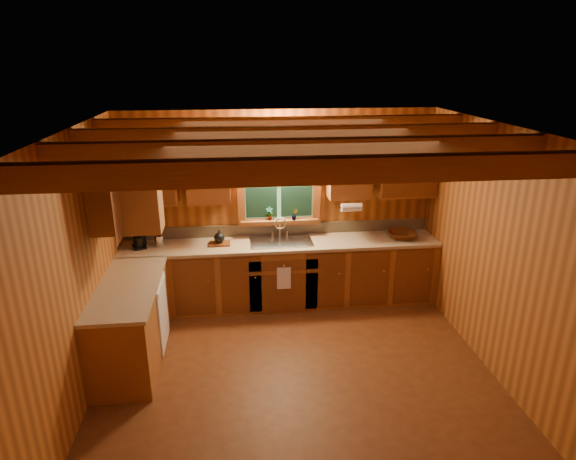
% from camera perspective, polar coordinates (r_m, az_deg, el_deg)
% --- Properties ---
extents(room, '(4.20, 4.20, 4.20)m').
position_cam_1_polar(room, '(4.81, 1.09, -3.74)').
color(room, '#5D3116').
rests_on(room, ground).
extents(ceiling_beams, '(4.20, 2.54, 0.18)m').
position_cam_1_polar(ceiling_beams, '(4.47, 1.19, 10.39)').
color(ceiling_beams, brown).
rests_on(ceiling_beams, room).
extents(base_cabinets, '(4.20, 2.22, 0.86)m').
position_cam_1_polar(base_cabinets, '(6.31, -5.00, -6.59)').
color(base_cabinets, brown).
rests_on(base_cabinets, ground).
extents(countertop, '(4.20, 2.24, 0.04)m').
position_cam_1_polar(countertop, '(6.13, -5.00, -2.78)').
color(countertop, tan).
rests_on(countertop, base_cabinets).
extents(backsplash, '(4.20, 0.02, 0.16)m').
position_cam_1_polar(backsplash, '(6.67, -1.06, 0.12)').
color(backsplash, tan).
rests_on(backsplash, room).
extents(dishwasher_panel, '(0.02, 0.60, 0.80)m').
position_cam_1_polar(dishwasher_panel, '(5.83, -14.56, -9.50)').
color(dishwasher_panel, white).
rests_on(dishwasher_panel, base_cabinets).
extents(upper_cabinets, '(4.19, 1.77, 0.78)m').
position_cam_1_polar(upper_cabinets, '(5.96, -6.12, 6.24)').
color(upper_cabinets, brown).
rests_on(upper_cabinets, room).
extents(window, '(1.12, 0.08, 1.00)m').
position_cam_1_polar(window, '(6.49, -1.08, 4.63)').
color(window, brown).
rests_on(window, room).
extents(window_sill, '(1.06, 0.14, 0.04)m').
position_cam_1_polar(window_sill, '(6.57, -1.01, 1.08)').
color(window_sill, brown).
rests_on(window_sill, room).
extents(wall_sconce, '(0.45, 0.21, 0.17)m').
position_cam_1_polar(wall_sconce, '(6.24, -1.01, 9.99)').
color(wall_sconce, black).
rests_on(wall_sconce, room).
extents(paper_towel_roll, '(0.27, 0.11, 0.11)m').
position_cam_1_polar(paper_towel_roll, '(6.37, 7.50, 2.68)').
color(paper_towel_roll, white).
rests_on(paper_towel_roll, upper_cabinets).
extents(dish_towel, '(0.18, 0.01, 0.30)m').
position_cam_1_polar(dish_towel, '(6.28, -0.49, -5.73)').
color(dish_towel, white).
rests_on(dish_towel, base_cabinets).
extents(sink, '(0.82, 0.48, 0.43)m').
position_cam_1_polar(sink, '(6.45, -0.81, -1.76)').
color(sink, silver).
rests_on(sink, countertop).
extents(coffee_maker, '(0.16, 0.21, 0.29)m').
position_cam_1_polar(coffee_maker, '(6.50, -17.23, -0.76)').
color(coffee_maker, black).
rests_on(coffee_maker, countertop).
extents(utensil_crock, '(0.11, 0.11, 0.32)m').
position_cam_1_polar(utensil_crock, '(6.49, -14.96, -1.16)').
color(utensil_crock, silver).
rests_on(utensil_crock, countertop).
extents(cutting_board, '(0.28, 0.20, 0.02)m').
position_cam_1_polar(cutting_board, '(6.40, -8.09, -1.59)').
color(cutting_board, brown).
rests_on(cutting_board, countertop).
extents(teakettle, '(0.14, 0.14, 0.18)m').
position_cam_1_polar(teakettle, '(6.37, -8.12, -0.90)').
color(teakettle, black).
rests_on(teakettle, cutting_board).
extents(wicker_basket, '(0.45, 0.45, 0.09)m').
position_cam_1_polar(wicker_basket, '(6.73, 13.28, -0.55)').
color(wicker_basket, '#48230C').
rests_on(wicker_basket, countertop).
extents(potted_plant_left, '(0.10, 0.07, 0.18)m').
position_cam_1_polar(potted_plant_left, '(6.52, -2.19, 1.97)').
color(potted_plant_left, brown).
rests_on(potted_plant_left, window_sill).
extents(potted_plant_right, '(0.09, 0.07, 0.16)m').
position_cam_1_polar(potted_plant_right, '(6.53, 0.78, 1.88)').
color(potted_plant_right, brown).
rests_on(potted_plant_right, window_sill).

